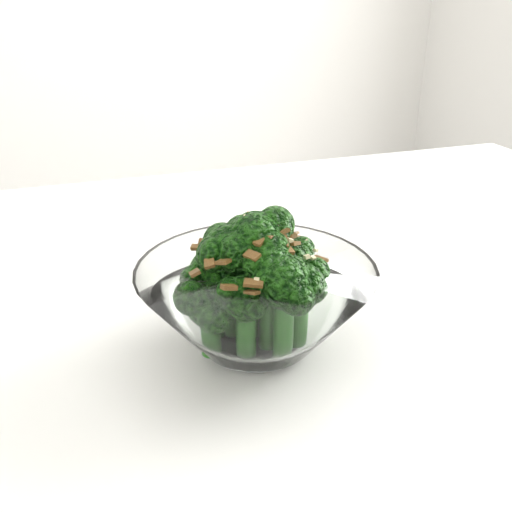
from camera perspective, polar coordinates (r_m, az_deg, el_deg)
name	(u,v)px	position (r m, az deg, el deg)	size (l,w,h in m)	color
table	(275,333)	(0.63, 1.91, -7.74)	(1.30, 0.96, 0.75)	white
broccoli_dish	(256,296)	(0.47, 0.02, -4.00)	(0.19, 0.19, 0.12)	white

